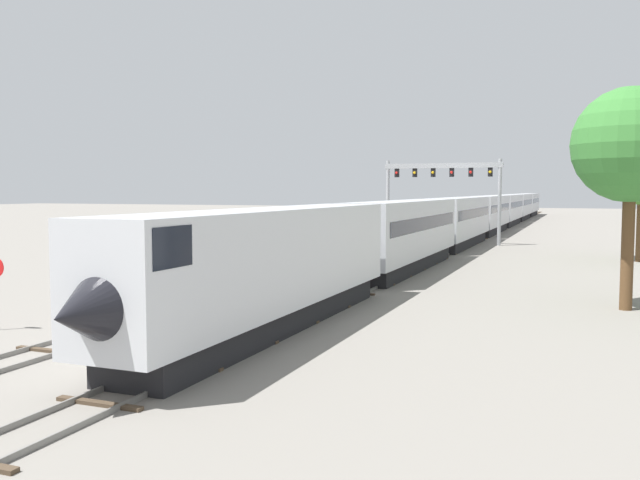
{
  "coord_description": "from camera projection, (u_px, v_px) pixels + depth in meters",
  "views": [
    {
      "loc": [
        13.51,
        -19.68,
        5.53
      ],
      "look_at": [
        1.0,
        12.0,
        3.0
      ],
      "focal_mm": 37.84,
      "sensor_mm": 36.0,
      "label": 1
    }
  ],
  "objects": [
    {
      "name": "ground_plane",
      "position": [
        168.0,
        348.0,
        23.61
      ],
      "size": [
        400.0,
        400.0,
        0.0
      ],
      "primitive_type": "plane",
      "color": "gray"
    },
    {
      "name": "track_main",
      "position": [
        479.0,
        237.0,
        78.53
      ],
      "size": [
        2.6,
        200.0,
        0.16
      ],
      "color": "slate",
      "rests_on": "ground"
    },
    {
      "name": "track_near",
      "position": [
        386.0,
        250.0,
        61.99
      ],
      "size": [
        2.6,
        160.0,
        0.16
      ],
      "color": "slate",
      "rests_on": "ground"
    },
    {
      "name": "passenger_train",
      "position": [
        489.0,
        213.0,
        86.46
      ],
      "size": [
        3.04,
        149.93,
        4.8
      ],
      "color": "silver",
      "rests_on": "ground"
    },
    {
      "name": "signal_gantry",
      "position": [
        442.0,
        182.0,
        68.91
      ],
      "size": [
        12.1,
        0.49,
        8.62
      ],
      "color": "#999BA0",
      "rests_on": "ground"
    },
    {
      "name": "trackside_tree_left",
      "position": [
        631.0,
        146.0,
        30.58
      ],
      "size": [
        5.27,
        5.27,
        10.22
      ],
      "color": "brown",
      "rests_on": "ground"
    }
  ]
}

